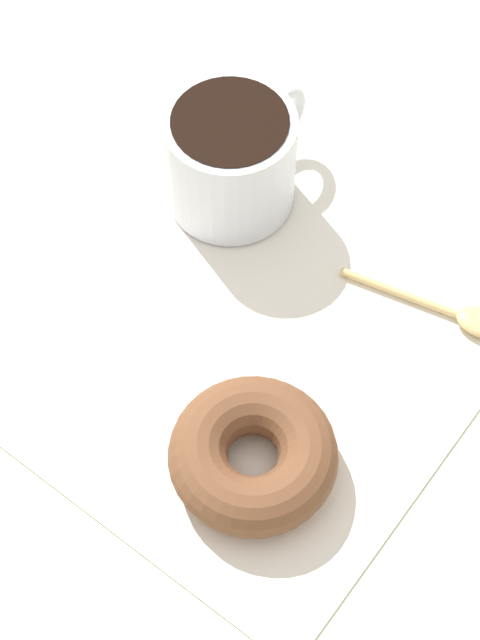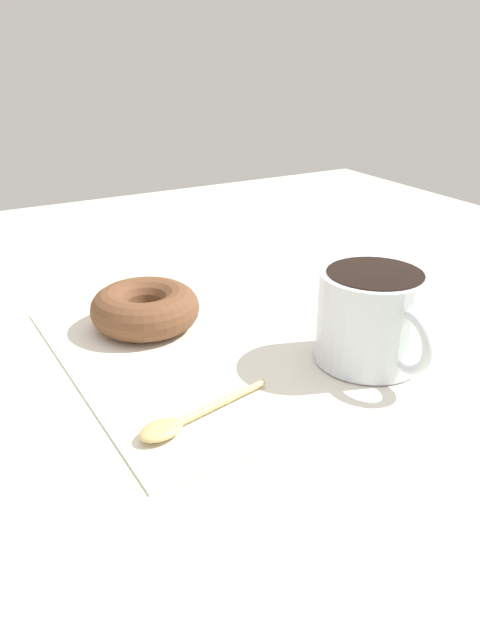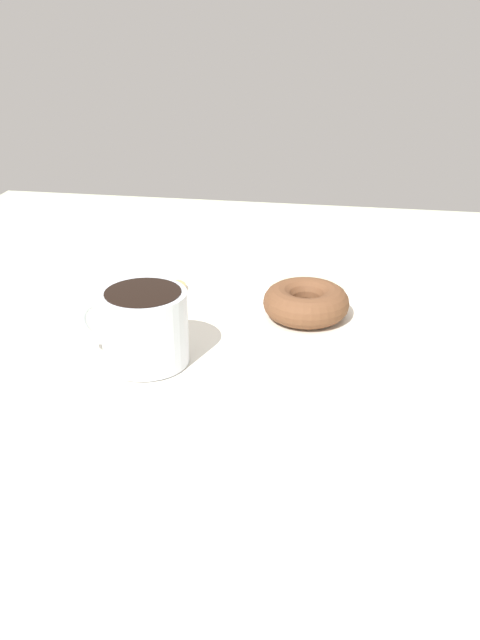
# 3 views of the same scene
# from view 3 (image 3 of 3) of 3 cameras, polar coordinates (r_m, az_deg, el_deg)

# --- Properties ---
(ground_plane) EXTENTS (1.20, 1.20, 0.02)m
(ground_plane) POSITION_cam_3_polar(r_m,az_deg,el_deg) (0.84, 1.01, -2.53)
(ground_plane) COLOR beige
(napkin) EXTENTS (0.33, 0.33, 0.00)m
(napkin) POSITION_cam_3_polar(r_m,az_deg,el_deg) (0.85, -0.00, -1.31)
(napkin) COLOR white
(napkin) RESTS_ON ground_plane
(coffee_cup) EXTENTS (0.09, 0.13, 0.08)m
(coffee_cup) POSITION_cam_3_polar(r_m,az_deg,el_deg) (0.78, -7.74, -0.45)
(coffee_cup) COLOR silver
(coffee_cup) RESTS_ON napkin
(donut) EXTENTS (0.11, 0.11, 0.04)m
(donut) POSITION_cam_3_polar(r_m,az_deg,el_deg) (0.89, 5.31, 1.41)
(donut) COLOR brown
(donut) RESTS_ON napkin
(spoon) EXTENTS (0.12, 0.04, 0.01)m
(spoon) POSITION_cam_3_polar(r_m,az_deg,el_deg) (0.97, -5.04, 2.37)
(spoon) COLOR #D8B772
(spoon) RESTS_ON napkin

